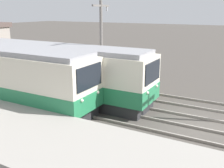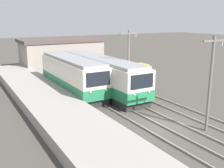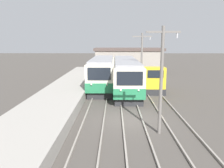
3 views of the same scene
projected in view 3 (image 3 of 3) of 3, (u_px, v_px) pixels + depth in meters
The scene contains 11 objects.
ground_plane at pixel (129, 120), 16.03m from camera, with size 200.00×200.00×0.00m, color #47423D.
platform_left at pixel (44, 114), 16.01m from camera, with size 4.50×54.00×0.93m, color gray.
track_left at pixel (94, 119), 16.04m from camera, with size 1.54×60.00×0.14m.
track_center at pixel (132, 119), 16.01m from camera, with size 1.54×60.00×0.14m.
track_right at pixel (173, 119), 15.98m from camera, with size 1.54×60.00×0.14m.
commuter_train_left at pixel (102, 74), 27.00m from camera, with size 2.84×11.90×3.74m.
commuter_train_center at pixel (125, 76), 26.01m from camera, with size 2.84×14.77×3.68m.
shunting_locomotive at pixel (152, 81), 25.08m from camera, with size 2.40×4.63×3.00m.
catenary_mast_near at pixel (162, 77), 13.05m from camera, with size 2.00×0.20×6.57m.
catenary_mast_mid at pixel (142, 62), 22.62m from camera, with size 2.00×0.20×6.57m.
station_building at pixel (128, 60), 41.11m from camera, with size 12.60×6.30×4.60m.
Camera 3 is at (-1.11, -15.25, 5.63)m, focal length 35.00 mm.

